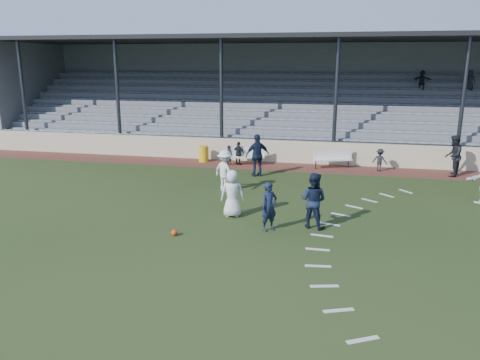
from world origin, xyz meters
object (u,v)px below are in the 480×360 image
bench_left (245,154)px  player_white_lead (232,194)px  bench_right (332,157)px  trash_bin (204,154)px  player_navy_lead (269,207)px  football (174,233)px  official (453,156)px

bench_left → player_white_lead: (1.20, -8.15, 0.25)m
bench_right → trash_bin: bench_right is taller
bench_right → player_navy_lead: (-1.78, -9.47, 0.21)m
bench_left → player_navy_lead: player_navy_lead is taller
trash_bin → player_white_lead: 9.14m
trash_bin → player_navy_lead: player_navy_lead is taller
bench_right → football: (-4.59, -10.57, -0.49)m
player_white_lead → player_navy_lead: bearing=131.3°
football → player_white_lead: 2.68m
player_navy_lead → official: (7.30, 8.89, 0.20)m
trash_bin → bench_left: bearing=-6.7°
bench_left → official: official is taller
player_white_lead → bench_left: bearing=-93.5°
trash_bin → player_white_lead: (3.54, -8.42, 0.39)m
official → player_white_lead: bearing=-29.0°
bench_left → player_navy_lead: 9.63m
bench_right → player_white_lead: player_white_lead is taller
trash_bin → player_white_lead: player_white_lead is taller
football → official: size_ratio=0.10×
trash_bin → football: 10.85m
player_navy_lead → official: bearing=6.8°
bench_right → official: (5.52, -0.58, 0.41)m
bench_left → trash_bin: 2.36m
trash_bin → football: (2.19, -10.62, -0.34)m
player_white_lead → official: (8.77, 7.78, 0.16)m
bench_left → bench_right: size_ratio=1.01×
football → trash_bin: bearing=101.6°
player_navy_lead → trash_bin: bearing=74.0°
football → player_navy_lead: 3.10m
player_navy_lead → bench_left: bearing=62.3°
player_white_lead → player_navy_lead: size_ratio=1.05×
football → player_white_lead: (1.35, 2.20, 0.73)m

